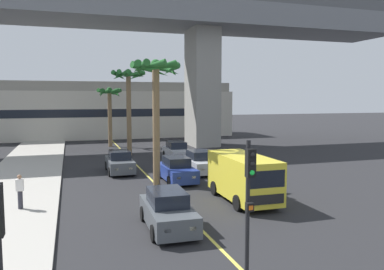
# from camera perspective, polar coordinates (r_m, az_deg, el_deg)

# --- Properties ---
(lane_stripe_center) EXTENTS (0.14, 56.00, 0.01)m
(lane_stripe_center) POSITION_cam_1_polar(r_m,az_deg,el_deg) (26.58, -6.58, -6.05)
(lane_stripe_center) COLOR #DBCC4C
(lane_stripe_center) RESTS_ON ground
(bridge_overpass) EXTENTS (64.64, 8.00, 17.03)m
(bridge_overpass) POSITION_cam_1_polar(r_m,az_deg,el_deg) (41.77, -9.59, 16.60)
(bridge_overpass) COLOR slate
(bridge_overpass) RESTS_ON ground
(pier_building_backdrop) EXTENTS (33.49, 8.04, 7.38)m
(pier_building_backdrop) POSITION_cam_1_polar(r_m,az_deg,el_deg) (53.86, -12.39, 3.60)
(pier_building_backdrop) COLOR beige
(pier_building_backdrop) RESTS_ON ground
(car_queue_front) EXTENTS (1.84, 4.10, 1.56)m
(car_queue_front) POSITION_cam_1_polar(r_m,az_deg,el_deg) (28.04, -10.65, -4.01)
(car_queue_front) COLOR #4C5156
(car_queue_front) RESTS_ON ground
(car_queue_second) EXTENTS (1.92, 4.14, 1.56)m
(car_queue_second) POSITION_cam_1_polar(r_m,az_deg,el_deg) (16.03, -3.61, -11.17)
(car_queue_second) COLOR #4C5156
(car_queue_second) RESTS_ON ground
(car_queue_third) EXTENTS (1.89, 4.13, 1.56)m
(car_queue_third) POSITION_cam_1_polar(r_m,az_deg,el_deg) (33.32, -2.29, -2.42)
(car_queue_third) COLOR #B7BABF
(car_queue_third) RESTS_ON ground
(car_queue_fourth) EXTENTS (1.86, 4.11, 1.56)m
(car_queue_fourth) POSITION_cam_1_polar(r_m,az_deg,el_deg) (24.74, -2.27, -5.20)
(car_queue_fourth) COLOR navy
(car_queue_fourth) RESTS_ON ground
(car_queue_fifth) EXTENTS (1.88, 4.12, 1.56)m
(car_queue_fifth) POSITION_cam_1_polar(r_m,az_deg,el_deg) (27.55, 1.14, -4.09)
(car_queue_fifth) COLOR #B7BABF
(car_queue_fifth) RESTS_ON ground
(delivery_van) EXTENTS (2.19, 5.26, 2.36)m
(delivery_van) POSITION_cam_1_polar(r_m,az_deg,el_deg) (20.12, 7.56, -6.10)
(delivery_van) COLOR yellow
(delivery_van) RESTS_ON ground
(traffic_light_median_near) EXTENTS (0.24, 0.37, 4.20)m
(traffic_light_median_near) POSITION_cam_1_polar(r_m,az_deg,el_deg) (10.59, 8.42, -8.80)
(traffic_light_median_near) COLOR black
(traffic_light_median_near) RESTS_ON ground
(palm_tree_near_median) EXTENTS (3.18, 3.16, 7.93)m
(palm_tree_near_median) POSITION_cam_1_polar(r_m,az_deg,el_deg) (35.86, -9.37, 7.02)
(palm_tree_near_median) COLOR brown
(palm_tree_near_median) RESTS_ON ground
(palm_tree_mid_median) EXTENTS (2.76, 2.75, 6.46)m
(palm_tree_mid_median) POSITION_cam_1_polar(r_m,az_deg,el_deg) (42.76, -12.08, 5.08)
(palm_tree_mid_median) COLOR brown
(palm_tree_mid_median) RESTS_ON ground
(palm_tree_far_median) EXTENTS (3.11, 3.12, 7.60)m
(palm_tree_far_median) POSITION_cam_1_polar(r_m,az_deg,el_deg) (23.23, -5.43, 7.52)
(palm_tree_far_median) COLOR brown
(palm_tree_far_median) RESTS_ON ground
(pedestrian_mid_block) EXTENTS (0.34, 0.22, 1.62)m
(pedestrian_mid_block) POSITION_cam_1_polar(r_m,az_deg,el_deg) (19.83, -24.12, -7.57)
(pedestrian_mid_block) COLOR #2D2D38
(pedestrian_mid_block) RESTS_ON sidewalk_left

